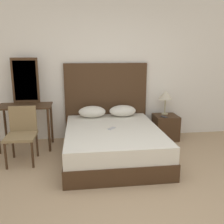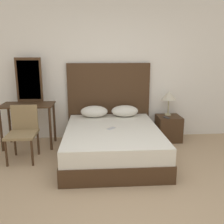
% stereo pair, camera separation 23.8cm
% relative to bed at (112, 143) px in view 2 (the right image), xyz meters
% --- Properties ---
extents(ground_plane, '(16.00, 16.00, 0.00)m').
position_rel_bed_xyz_m(ground_plane, '(0.08, -1.46, -0.24)').
color(ground_plane, tan).
extents(wall_back, '(10.00, 0.06, 2.70)m').
position_rel_bed_xyz_m(wall_back, '(0.08, 1.06, 1.11)').
color(wall_back, white).
rests_on(wall_back, ground_plane).
extents(bed, '(1.52, 1.92, 0.49)m').
position_rel_bed_xyz_m(bed, '(0.00, 0.00, 0.00)').
color(bed, '#422B19').
rests_on(bed, ground_plane).
extents(headboard, '(1.60, 0.05, 1.48)m').
position_rel_bed_xyz_m(headboard, '(0.00, 0.99, 0.50)').
color(headboard, '#422B19').
rests_on(headboard, ground_plane).
extents(pillow_left, '(0.51, 0.32, 0.22)m').
position_rel_bed_xyz_m(pillow_left, '(-0.29, 0.75, 0.35)').
color(pillow_left, silver).
rests_on(pillow_left, bed).
extents(pillow_right, '(0.51, 0.32, 0.22)m').
position_rel_bed_xyz_m(pillow_right, '(0.29, 0.75, 0.35)').
color(pillow_right, silver).
rests_on(pillow_right, bed).
extents(phone_on_bed, '(0.15, 0.16, 0.01)m').
position_rel_bed_xyz_m(phone_on_bed, '(-0.02, -0.01, 0.25)').
color(phone_on_bed, '#B7B7BC').
rests_on(phone_on_bed, bed).
extents(nightstand, '(0.45, 0.44, 0.48)m').
position_rel_bed_xyz_m(nightstand, '(1.15, 0.73, -0.00)').
color(nightstand, '#422B19').
rests_on(nightstand, ground_plane).
extents(table_lamp, '(0.28, 0.28, 0.48)m').
position_rel_bed_xyz_m(table_lamp, '(1.15, 0.82, 0.62)').
color(table_lamp, tan).
rests_on(table_lamp, nightstand).
extents(phone_on_nightstand, '(0.12, 0.17, 0.01)m').
position_rel_bed_xyz_m(phone_on_nightstand, '(1.07, 0.62, 0.25)').
color(phone_on_nightstand, '#232328').
rests_on(phone_on_nightstand, nightstand).
extents(vanity_desk, '(0.91, 0.53, 0.78)m').
position_rel_bed_xyz_m(vanity_desk, '(-1.47, 0.60, 0.40)').
color(vanity_desk, '#422B19').
rests_on(vanity_desk, ground_plane).
extents(vanity_mirror, '(0.47, 0.03, 0.81)m').
position_rel_bed_xyz_m(vanity_mirror, '(-1.47, 0.84, 0.95)').
color(vanity_mirror, '#422B19').
rests_on(vanity_mirror, vanity_desk).
extents(chair, '(0.44, 0.49, 0.85)m').
position_rel_bed_xyz_m(chair, '(-1.42, 0.06, 0.25)').
color(chair, olive).
rests_on(chair, ground_plane).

